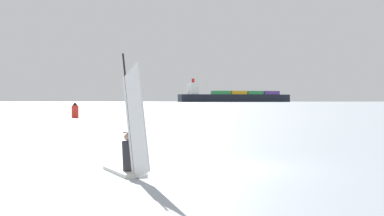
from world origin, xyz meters
TOP-DOWN VIEW (x-y plane):
  - ground_plane at (0.00, 0.00)m, footprint 4000.00×4000.00m
  - windsurfer at (-2.93, -1.56)m, footprint 1.61×3.44m
  - cargo_ship at (113.02, 733.88)m, footprint 165.05×53.59m
  - distant_headland at (268.60, 1536.92)m, footprint 783.54×314.67m
  - channel_buoy at (-12.51, 51.67)m, footprint 0.97×0.97m

SIDE VIEW (x-z plane):
  - ground_plane at x=0.00m, z-range 0.00..0.00m
  - windsurfer at x=-2.93m, z-range -1.05..2.84m
  - channel_buoy at x=-12.51m, z-range -0.11..2.03m
  - cargo_ship at x=113.02m, z-range -8.83..24.56m
  - distant_headland at x=268.60m, z-range 0.00..30.33m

